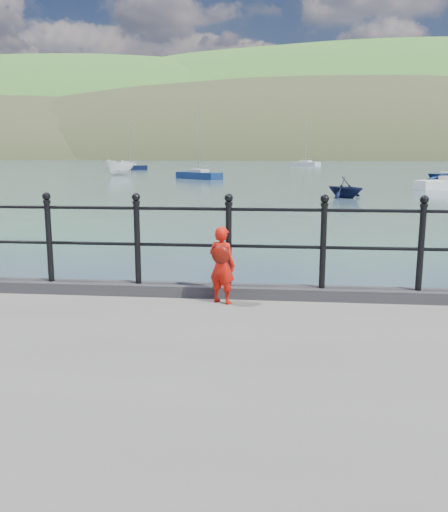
# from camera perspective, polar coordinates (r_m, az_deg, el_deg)

# --- Properties ---
(ground) EXTENTS (600.00, 600.00, 0.00)m
(ground) POSITION_cam_1_polar(r_m,az_deg,el_deg) (7.65, -3.99, -11.10)
(ground) COLOR #2D4251
(ground) RESTS_ON ground
(kerb) EXTENTS (60.00, 0.30, 0.15)m
(kerb) POSITION_cam_1_polar(r_m,az_deg,el_deg) (7.17, -4.31, -3.57)
(kerb) COLOR #28282B
(kerb) RESTS_ON quay
(railing) EXTENTS (18.11, 0.11, 1.20)m
(railing) POSITION_cam_1_polar(r_m,az_deg,el_deg) (7.02, -4.40, 2.36)
(railing) COLOR black
(railing) RESTS_ON kerb
(far_shore) EXTENTS (830.00, 200.00, 156.00)m
(far_shore) POSITION_cam_1_polar(r_m,az_deg,el_deg) (250.46, 14.46, 4.85)
(far_shore) COLOR #333A21
(far_shore) RESTS_ON ground
(child) EXTENTS (0.42, 0.36, 0.97)m
(child) POSITION_cam_1_polar(r_m,az_deg,el_deg) (6.70, -0.23, -0.89)
(child) COLOR red
(child) RESTS_ON quay
(launch_white) EXTENTS (3.43, 5.09, 1.84)m
(launch_white) POSITION_cam_1_polar(r_m,az_deg,el_deg) (66.45, -10.88, 9.15)
(launch_white) COLOR white
(launch_white) RESTS_ON ground
(launch_navy) EXTENTS (3.31, 3.29, 1.32)m
(launch_navy) POSITION_cam_1_polar(r_m,az_deg,el_deg) (34.42, 12.65, 7.07)
(launch_navy) COLOR black
(launch_navy) RESTS_ON ground
(sailboat_port) EXTENTS (5.27, 4.73, 7.90)m
(sailboat_port) POSITION_cam_1_polar(r_m,az_deg,el_deg) (56.39, -2.66, 8.44)
(sailboat_port) COLOR navy
(sailboat_port) RESTS_ON ground
(sailboat_deep) EXTENTS (5.78, 5.42, 9.03)m
(sailboat_deep) POSITION_cam_1_polar(r_m,az_deg,el_deg) (109.00, 8.58, 9.58)
(sailboat_deep) COLOR silver
(sailboat_deep) RESTS_ON ground
(sailboat_left) EXTENTS (5.25, 2.95, 7.29)m
(sailboat_left) POSITION_cam_1_polar(r_m,az_deg,el_deg) (83.92, -9.82, 9.14)
(sailboat_left) COLOR black
(sailboat_left) RESTS_ON ground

